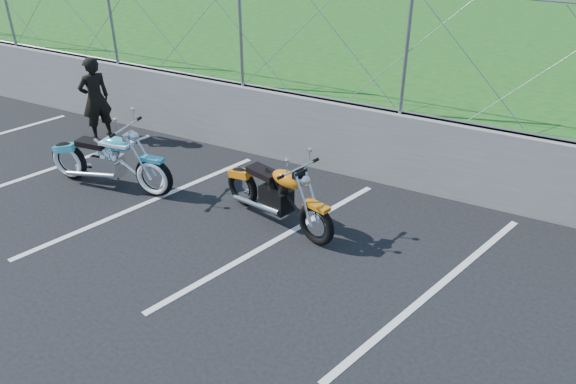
% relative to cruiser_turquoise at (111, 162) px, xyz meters
% --- Properties ---
extents(ground, '(90.00, 90.00, 0.00)m').
position_rel_cruiser_turquoise_xyz_m(ground, '(3.24, -1.18, -0.48)').
color(ground, black).
rests_on(ground, ground).
extents(retaining_wall, '(30.00, 0.22, 1.30)m').
position_rel_cruiser_turquoise_xyz_m(retaining_wall, '(3.24, 2.32, 0.17)').
color(retaining_wall, slate).
rests_on(retaining_wall, ground).
extents(grass_field, '(30.00, 20.00, 1.30)m').
position_rel_cruiser_turquoise_xyz_m(grass_field, '(3.24, 12.32, 0.17)').
color(grass_field, '#194F15').
rests_on(grass_field, ground).
extents(chain_link_fence, '(28.00, 0.03, 2.00)m').
position_rel_cruiser_turquoise_xyz_m(chain_link_fence, '(3.24, 2.32, 1.82)').
color(chain_link_fence, gray).
rests_on(chain_link_fence, retaining_wall).
extents(parking_lines, '(18.29, 4.31, 0.01)m').
position_rel_cruiser_turquoise_xyz_m(parking_lines, '(4.44, -0.18, -0.48)').
color(parking_lines, silver).
rests_on(parking_lines, ground).
extents(cruiser_turquoise, '(2.42, 0.76, 1.20)m').
position_rel_cruiser_turquoise_xyz_m(cruiser_turquoise, '(0.00, 0.00, 0.00)').
color(cruiser_turquoise, black).
rests_on(cruiser_turquoise, ground).
extents(naked_orange, '(2.18, 0.89, 1.12)m').
position_rel_cruiser_turquoise_xyz_m(naked_orange, '(3.07, 0.27, -0.00)').
color(naked_orange, black).
rests_on(naked_orange, ground).
extents(person_standing, '(0.60, 0.72, 1.67)m').
position_rel_cruiser_turquoise_xyz_m(person_standing, '(-1.69, 1.48, 0.35)').
color(person_standing, black).
rests_on(person_standing, ground).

